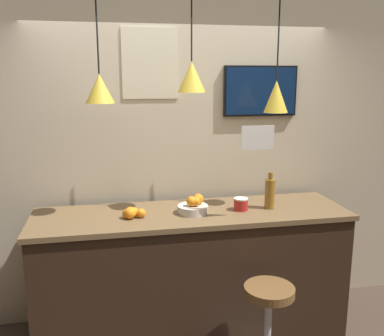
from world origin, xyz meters
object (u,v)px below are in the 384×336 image
Objects in this scene: juice_bottle at (270,193)px; spread_jar at (241,204)px; mounted_tv at (260,91)px; fruit_bowl at (194,206)px; bar_stool at (268,318)px.

spread_jar is at bearing 180.00° from juice_bottle.
fruit_bowl is at bearing -146.91° from mounted_tv.
fruit_bowl is at bearing 125.89° from bar_stool.
spread_jar is at bearing -123.78° from mounted_tv.
juice_bottle is 2.65× the size of spread_jar.
juice_bottle reaches higher than spread_jar.
fruit_bowl is 0.80× the size of juice_bottle.
mounted_tv reaches higher than spread_jar.
fruit_bowl reaches higher than spread_jar.
juice_bottle reaches higher than fruit_bowl.
fruit_bowl is (-0.41, 0.57, 0.66)m from bar_stool.
spread_jar reaches higher than bar_stool.
mounted_tv is at bearing 56.22° from spread_jar.
bar_stool is at bearing -104.42° from mounted_tv.
bar_stool is at bearing -54.11° from fruit_bowl.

